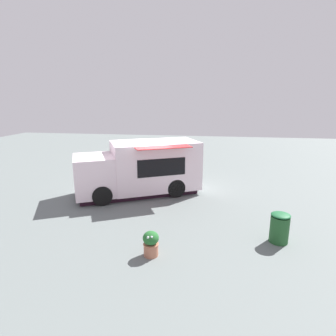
% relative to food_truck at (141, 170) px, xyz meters
% --- Properties ---
extents(ground_plane, '(40.00, 40.00, 0.00)m').
position_rel_food_truck_xyz_m(ground_plane, '(-0.11, -0.13, -1.10)').
color(ground_plane, slate).
extents(food_truck, '(4.17, 5.60, 2.30)m').
position_rel_food_truck_xyz_m(food_truck, '(0.00, 0.00, 0.00)').
color(food_truck, white).
rests_on(food_truck, ground_plane).
extents(person_customer, '(0.80, 0.56, 0.83)m').
position_rel_food_truck_xyz_m(person_customer, '(4.61, -1.27, -0.77)').
color(person_customer, navy).
rests_on(person_customer, ground_plane).
extents(planter_flowering_near, '(0.43, 0.43, 0.70)m').
position_rel_food_truck_xyz_m(planter_flowering_near, '(-4.86, -1.50, -0.73)').
color(planter_flowering_near, '#AF6B51').
rests_on(planter_flowering_near, ground_plane).
extents(planter_flowering_far, '(0.57, 0.57, 0.68)m').
position_rel_food_truck_xyz_m(planter_flowering_far, '(4.57, 0.09, -0.77)').
color(planter_flowering_far, gray).
rests_on(planter_flowering_far, ground_plane).
extents(trash_bin, '(0.55, 0.55, 0.91)m').
position_rel_food_truck_xyz_m(trash_bin, '(-3.57, -5.06, -0.64)').
color(trash_bin, '#215327').
rests_on(trash_bin, ground_plane).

